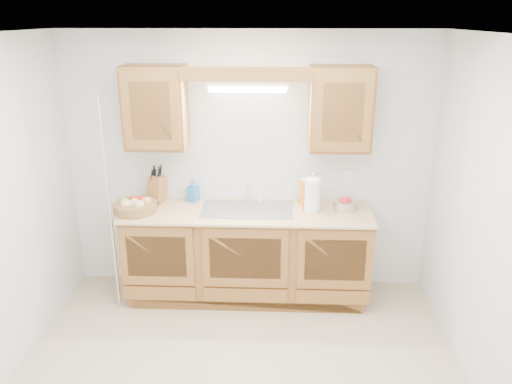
{
  "coord_description": "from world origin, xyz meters",
  "views": [
    {
      "loc": [
        0.27,
        -3.11,
        2.61
      ],
      "look_at": [
        0.1,
        0.85,
        1.2
      ],
      "focal_mm": 35.0,
      "sensor_mm": 36.0,
      "label": 1
    }
  ],
  "objects_px": {
    "fruit_basket": "(135,206)",
    "knife_block": "(157,188)",
    "apple_bowl": "(345,204)",
    "paper_towel": "(312,195)"
  },
  "relations": [
    {
      "from": "paper_towel",
      "to": "fruit_basket",
      "type": "bearing_deg",
      "value": -176.62
    },
    {
      "from": "knife_block",
      "to": "apple_bowl",
      "type": "distance_m",
      "value": 1.8
    },
    {
      "from": "fruit_basket",
      "to": "knife_block",
      "type": "relative_size",
      "value": 1.19
    },
    {
      "from": "knife_block",
      "to": "paper_towel",
      "type": "height_order",
      "value": "paper_towel"
    },
    {
      "from": "fruit_basket",
      "to": "apple_bowl",
      "type": "relative_size",
      "value": 1.46
    },
    {
      "from": "knife_block",
      "to": "paper_towel",
      "type": "relative_size",
      "value": 1.01
    },
    {
      "from": "knife_block",
      "to": "paper_towel",
      "type": "xyz_separation_m",
      "value": [
        1.49,
        -0.17,
        0.02
      ]
    },
    {
      "from": "knife_block",
      "to": "apple_bowl",
      "type": "xyz_separation_m",
      "value": [
        1.8,
        -0.13,
        -0.08
      ]
    },
    {
      "from": "paper_towel",
      "to": "apple_bowl",
      "type": "bearing_deg",
      "value": 7.41
    },
    {
      "from": "fruit_basket",
      "to": "knife_block",
      "type": "distance_m",
      "value": 0.32
    }
  ]
}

